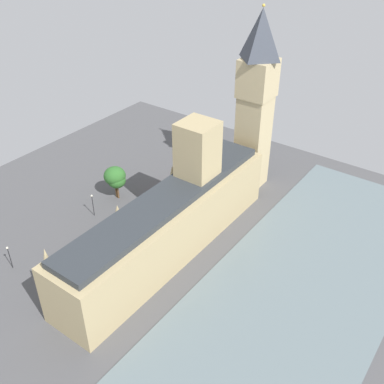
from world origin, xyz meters
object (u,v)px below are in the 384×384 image
double_decker_bus_kerbside (172,186)px  plane_tree_near_tower (115,176)px  car_black_under_trees (111,230)px  pedestrian_trailing (136,233)px  parliament_building (172,218)px  pedestrian_midblock (185,197)px  pedestrian_leading (201,186)px  car_dark_green_by_river_gate (90,246)px  street_lamp_slot_10 (92,201)px  street_lamp_slot_11 (9,253)px  plane_tree_corner (117,180)px  clock_tower (256,100)px  car_white_far_end (61,269)px  car_blue_opposite_hall (142,208)px

double_decker_bus_kerbside → plane_tree_near_tower: plane_tree_near_tower is taller
car_black_under_trees → pedestrian_trailing: size_ratio=2.66×
double_decker_bus_kerbside → plane_tree_near_tower: size_ratio=1.07×
parliament_building → pedestrian_midblock: size_ratio=41.14×
pedestrian_leading → car_dark_green_by_river_gate: bearing=15.8°
plane_tree_near_tower → double_decker_bus_kerbside: bearing=-137.5°
double_decker_bus_kerbside → plane_tree_near_tower: (11.96, 10.97, 4.52)m
double_decker_bus_kerbside → street_lamp_slot_10: (10.50, 21.42, 2.08)m
car_black_under_trees → street_lamp_slot_11: street_lamp_slot_11 is taller
pedestrian_trailing → street_lamp_slot_10: street_lamp_slot_10 is taller
car_dark_green_by_river_gate → plane_tree_corner: 24.01m
clock_tower → plane_tree_near_tower: bearing=47.3°
clock_tower → car_black_under_trees: bearing=68.9°
plane_tree_near_tower → clock_tower: bearing=-132.7°
car_white_far_end → pedestrian_trailing: 21.33m
clock_tower → car_black_under_trees: clock_tower is taller
parliament_building → car_white_far_end: (15.66, 22.88, -8.06)m
street_lamp_slot_10 → clock_tower: bearing=-122.9°
double_decker_bus_kerbside → car_dark_green_by_river_gate: 32.21m
car_dark_green_by_river_gate → street_lamp_slot_11: (9.88, 15.61, 3.60)m
car_black_under_trees → car_white_far_end: (-0.84, 17.42, 0.00)m
parliament_building → double_decker_bus_kerbside: parliament_building is taller
car_black_under_trees → plane_tree_corner: plane_tree_corner is taller
car_white_far_end → pedestrian_trailing: car_white_far_end is taller
car_white_far_end → clock_tower: bearing=77.0°
car_black_under_trees → car_dark_green_by_river_gate: (-0.28, 7.83, 0.00)m
car_black_under_trees → street_lamp_slot_11: size_ratio=0.62×
parliament_building → car_black_under_trees: parliament_building is taller
plane_tree_corner → parliament_building: bearing=163.7°
car_dark_green_by_river_gate → pedestrian_leading: (-6.22, -39.65, -0.13)m
car_blue_opposite_hall → pedestrian_leading: car_blue_opposite_hall is taller
parliament_building → street_lamp_slot_10: 26.34m
car_white_far_end → pedestrian_midblock: size_ratio=2.89×
clock_tower → pedestrian_midblock: bearing=61.3°
pedestrian_midblock → plane_tree_near_tower: (17.10, 10.76, 6.43)m
car_blue_opposite_hall → plane_tree_near_tower: size_ratio=0.47×
car_white_far_end → plane_tree_corner: 32.93m
car_black_under_trees → pedestrian_trailing: (-5.81, -3.32, -0.21)m
double_decker_bus_kerbside → car_white_far_end: 41.78m
pedestrian_leading → plane_tree_corner: 25.45m
pedestrian_leading → double_decker_bus_kerbside: bearing=-10.9°
car_dark_green_by_river_gate → pedestrian_midblock: bearing=-98.8°
car_black_under_trees → car_dark_green_by_river_gate: same height
car_dark_green_by_river_gate → street_lamp_slot_10: bearing=-46.2°
car_black_under_trees → pedestrian_leading: size_ratio=2.38×
parliament_building → double_decker_bus_kerbside: size_ratio=6.30×
car_white_far_end → pedestrian_midblock: car_white_far_end is taller
double_decker_bus_kerbside → plane_tree_corner: plane_tree_corner is taller
plane_tree_near_tower → plane_tree_corner: size_ratio=1.20×
pedestrian_leading → parliament_building: bearing=45.5°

